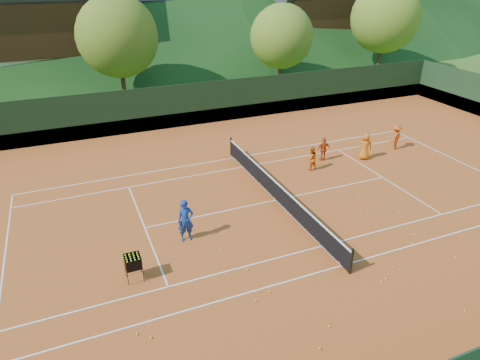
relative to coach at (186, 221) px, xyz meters
name	(u,v)px	position (x,y,z in m)	size (l,w,h in m)	color
ground	(276,200)	(4.96, 1.54, -0.94)	(400.00, 400.00, 0.00)	#36571B
clay_court	(276,200)	(4.96, 1.54, -0.93)	(40.00, 24.00, 0.02)	#AF4D1C
coach	(186,221)	(0.00, 0.00, 0.00)	(0.67, 0.44, 1.84)	navy
student_a	(311,158)	(8.29, 3.89, -0.24)	(0.66, 0.51, 1.36)	orange
student_b	(324,149)	(9.60, 4.73, -0.22)	(0.82, 0.34, 1.39)	#D54913
student_c	(365,146)	(11.92, 3.96, -0.12)	(0.78, 0.51, 1.59)	orange
student_d	(395,137)	(14.62, 4.52, -0.15)	(1.00, 0.57, 1.54)	#DB5513
tennis_ball_0	(339,262)	(4.95, -3.78, -0.89)	(0.07, 0.07, 0.07)	#D5F028
tennis_ball_1	(359,198)	(8.78, 0.14, -0.89)	(0.07, 0.07, 0.07)	#D5F028
tennis_ball_2	(415,235)	(8.98, -3.41, -0.89)	(0.07, 0.07, 0.07)	#D5F028
tennis_ball_3	(386,279)	(5.98, -5.24, -0.89)	(0.07, 0.07, 0.07)	#D5F028
tennis_ball_4	(455,257)	(9.31, -5.25, -0.89)	(0.07, 0.07, 0.07)	#D5F028
tennis_ball_6	(340,239)	(5.87, -2.50, -0.89)	(0.07, 0.07, 0.07)	#D5F028
tennis_ball_8	(256,301)	(1.13, -4.44, -0.89)	(0.07, 0.07, 0.07)	#D5F028
tennis_ball_9	(137,334)	(-2.87, -4.38, -0.89)	(0.07, 0.07, 0.07)	#D5F028
tennis_ball_10	(370,213)	(8.38, -1.24, -0.89)	(0.07, 0.07, 0.07)	#D5F028
tennis_ball_11	(400,270)	(6.81, -5.02, -0.89)	(0.07, 0.07, 0.07)	#D5F028
tennis_ball_13	(220,223)	(1.69, 0.60, -0.89)	(0.07, 0.07, 0.07)	#D5F028
tennis_ball_14	(187,235)	(0.10, 0.27, -0.89)	(0.07, 0.07, 0.07)	#D5F028
tennis_ball_16	(221,250)	(1.05, -1.31, -0.89)	(0.07, 0.07, 0.07)	#D5F028
tennis_ball_17	(320,348)	(2.06, -7.01, -0.89)	(0.07, 0.07, 0.07)	#D5F028
tennis_ball_18	(361,215)	(7.87, -1.24, -0.89)	(0.07, 0.07, 0.07)	#D5F028
tennis_ball_19	(400,213)	(9.61, -1.77, -0.89)	(0.07, 0.07, 0.07)	#D5F028
tennis_ball_20	(465,311)	(7.30, -7.53, -0.89)	(0.07, 0.07, 0.07)	#D5F028
tennis_ball_21	(382,282)	(5.71, -5.33, -0.89)	(0.07, 0.07, 0.07)	#D5F028
tennis_ball_22	(269,292)	(1.75, -4.23, -0.89)	(0.07, 0.07, 0.07)	#D5F028
tennis_ball_23	(413,244)	(8.42, -3.92, -0.89)	(0.07, 0.07, 0.07)	#D5F028
tennis_ball_25	(247,270)	(1.52, -2.83, -0.89)	(0.07, 0.07, 0.07)	#D5F028
tennis_ball_26	(329,326)	(2.80, -6.39, -0.89)	(0.07, 0.07, 0.07)	#D5F028
tennis_ball_28	(151,338)	(-2.50, -4.67, -0.89)	(0.07, 0.07, 0.07)	#D5F028
court_lines	(276,200)	(4.96, 1.54, -0.92)	(23.83, 11.03, 0.00)	white
tennis_net	(277,191)	(4.96, 1.54, -0.42)	(0.10, 12.07, 1.10)	black
perimeter_fence	(277,177)	(4.96, 1.54, 0.33)	(40.40, 24.24, 3.00)	black
ball_hopper	(133,262)	(-2.44, -1.68, -0.17)	(0.57, 0.57, 1.00)	black
chalet_left	(35,20)	(-5.04, 31.54, 4.71)	(13.80, 9.93, 12.92)	beige
chalet_mid	(189,16)	(10.96, 35.54, 4.05)	(12.65, 8.82, 11.45)	beige
chalet_right	(314,12)	(24.96, 31.54, 4.32)	(11.50, 8.82, 11.91)	beige
tree_b	(118,36)	(0.96, 21.54, 4.25)	(6.40, 6.40, 8.40)	#3C2818
tree_c	(282,37)	(14.96, 20.54, 3.60)	(5.60, 5.60, 7.35)	#41291A
tree_d	(385,18)	(26.96, 21.54, 4.58)	(6.80, 6.80, 8.93)	#41281A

